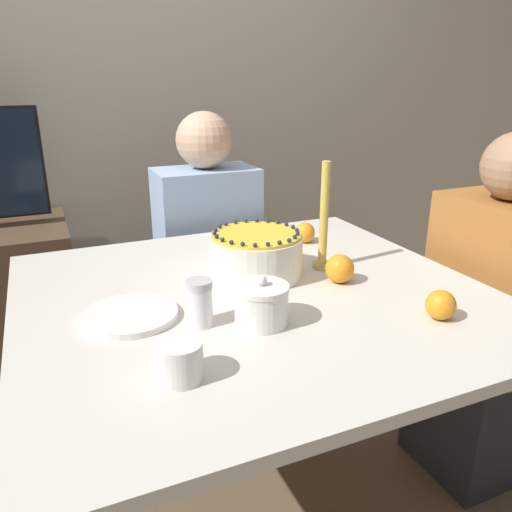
# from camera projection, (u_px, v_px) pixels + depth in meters

# --- Properties ---
(wall_behind) EXTENTS (8.00, 0.05, 2.60)m
(wall_behind) POSITION_uv_depth(u_px,v_px,m) (137.00, 81.00, 2.35)
(wall_behind) COLOR #ADA393
(wall_behind) RESTS_ON ground_plane
(dining_table) EXTENTS (1.21, 1.13, 0.78)m
(dining_table) POSITION_uv_depth(u_px,v_px,m) (255.00, 332.00, 1.36)
(dining_table) COLOR beige
(dining_table) RESTS_ON ground_plane
(cake) EXTENTS (0.26, 0.26, 0.14)m
(cake) POSITION_uv_depth(u_px,v_px,m) (256.00, 255.00, 1.41)
(cake) COLOR white
(cake) RESTS_ON dining_table
(sugar_bowl) EXTENTS (0.13, 0.13, 0.12)m
(sugar_bowl) POSITION_uv_depth(u_px,v_px,m) (261.00, 304.00, 1.14)
(sugar_bowl) COLOR white
(sugar_bowl) RESTS_ON dining_table
(sugar_shaker) EXTENTS (0.06, 0.06, 0.11)m
(sugar_shaker) POSITION_uv_depth(u_px,v_px,m) (200.00, 303.00, 1.13)
(sugar_shaker) COLOR white
(sugar_shaker) RESTS_ON dining_table
(plate_stack) EXTENTS (0.22, 0.22, 0.02)m
(plate_stack) POSITION_uv_depth(u_px,v_px,m) (131.00, 315.00, 1.18)
(plate_stack) COLOR white
(plate_stack) RESTS_ON dining_table
(candle) EXTENTS (0.06, 0.06, 0.32)m
(candle) POSITION_uv_depth(u_px,v_px,m) (324.00, 226.00, 1.44)
(candle) COLOR tan
(candle) RESTS_ON dining_table
(cup) EXTENTS (0.09, 0.09, 0.08)m
(cup) POSITION_uv_depth(u_px,v_px,m) (180.00, 361.00, 0.93)
(cup) COLOR white
(cup) RESTS_ON dining_table
(orange_fruit_0) EXTENTS (0.07, 0.07, 0.07)m
(orange_fruit_0) POSITION_uv_depth(u_px,v_px,m) (305.00, 233.00, 1.71)
(orange_fruit_0) COLOR orange
(orange_fruit_0) RESTS_ON dining_table
(orange_fruit_1) EXTENTS (0.07, 0.07, 0.07)m
(orange_fruit_1) POSITION_uv_depth(u_px,v_px,m) (441.00, 305.00, 1.17)
(orange_fruit_1) COLOR orange
(orange_fruit_1) RESTS_ON dining_table
(orange_fruit_2) EXTENTS (0.08, 0.08, 0.08)m
(orange_fruit_2) POSITION_uv_depth(u_px,v_px,m) (340.00, 269.00, 1.37)
(orange_fruit_2) COLOR orange
(orange_fruit_2) RESTS_ON dining_table
(person_man_blue_shirt) EXTENTS (0.40, 0.34, 1.20)m
(person_man_blue_shirt) POSITION_uv_depth(u_px,v_px,m) (209.00, 276.00, 2.11)
(person_man_blue_shirt) COLOR #473D33
(person_man_blue_shirt) RESTS_ON ground_plane
(person_woman_floral) EXTENTS (0.34, 0.40, 1.17)m
(person_woman_floral) POSITION_uv_depth(u_px,v_px,m) (487.00, 337.00, 1.65)
(person_woman_floral) COLOR #2D2D38
(person_woman_floral) RESTS_ON ground_plane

